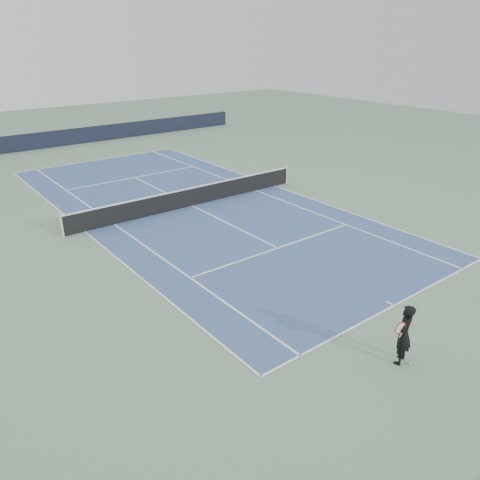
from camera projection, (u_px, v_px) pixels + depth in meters
ground at (192, 206)px, 23.32m from camera, size 80.00×80.00×0.00m
court_surface at (192, 206)px, 23.32m from camera, size 10.97×23.77×0.01m
tennis_net at (192, 196)px, 23.12m from camera, size 12.90×0.10×1.07m
windscreen_far at (68, 137)px, 36.05m from camera, size 30.00×0.25×1.20m
tennis_player at (404, 335)px, 11.86m from camera, size 0.83×0.64×1.68m
tennis_ball at (409, 363)px, 12.07m from camera, size 0.06×0.06×0.06m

